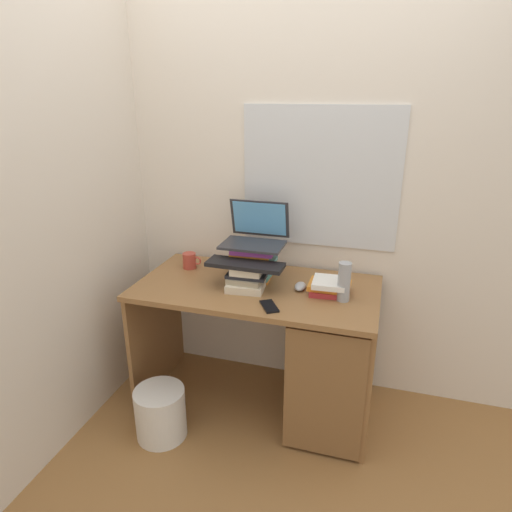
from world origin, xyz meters
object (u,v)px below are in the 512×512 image
object	(u,v)px
desk	(313,353)
computer_mouse	(300,286)
mug	(190,261)
keyboard	(245,265)
book_stack_tall	(253,262)
wastebasket	(161,413)
laptop	(256,234)
water_bottle	(344,282)
book_stack_side	(329,286)
cell_phone	(269,306)
book_stack_keyboard_riser	(247,279)

from	to	relation	value
desk	computer_mouse	xyz separation A→B (m)	(-0.10, 0.05, 0.37)
mug	keyboard	bearing A→B (deg)	-24.59
keyboard	computer_mouse	distance (m)	0.32
book_stack_tall	wastebasket	bearing A→B (deg)	-126.70
mug	wastebasket	bearing A→B (deg)	-85.50
laptop	book_stack_tall	bearing A→B (deg)	-90.41
laptop	wastebasket	size ratio (longest dim) A/B	1.20
water_bottle	computer_mouse	bearing A→B (deg)	163.97
book_stack_side	laptop	xyz separation A→B (m)	(-0.44, 0.13, 0.21)
laptop	cell_phone	world-z (taller)	laptop
book_stack_side	wastebasket	size ratio (longest dim) A/B	0.76
desk	water_bottle	bearing A→B (deg)	-8.40
mug	wastebasket	distance (m)	0.88
book_stack_keyboard_riser	cell_phone	distance (m)	0.26
laptop	mug	xyz separation A→B (m)	(-0.42, -0.00, -0.21)
water_bottle	book_stack_keyboard_riser	bearing A→B (deg)	-179.81
book_stack_tall	keyboard	bearing A→B (deg)	-90.22
desk	book_stack_keyboard_riser	size ratio (longest dim) A/B	6.01
book_stack_side	computer_mouse	xyz separation A→B (m)	(-0.15, 0.01, -0.02)
laptop	computer_mouse	bearing A→B (deg)	-22.54
book_stack_tall	laptop	bearing A→B (deg)	89.59
laptop	mug	bearing A→B (deg)	-179.57
book_stack_tall	cell_phone	xyz separation A→B (m)	(0.18, -0.32, -0.10)
book_stack_tall	laptop	world-z (taller)	laptop
computer_mouse	cell_phone	distance (m)	0.28
book_stack_side	laptop	bearing A→B (deg)	163.93
laptop	water_bottle	distance (m)	0.58
book_stack_tall	wastebasket	distance (m)	0.97
book_stack_tall	mug	size ratio (longest dim) A/B	2.15
computer_mouse	cell_phone	world-z (taller)	computer_mouse
book_stack_tall	cell_phone	world-z (taller)	book_stack_tall
wastebasket	book_stack_side	bearing A→B (deg)	27.88
book_stack_keyboard_riser	water_bottle	distance (m)	0.52
book_stack_tall	computer_mouse	size ratio (longest dim) A/B	2.45
book_stack_keyboard_riser	laptop	distance (m)	0.28
book_stack_tall	book_stack_keyboard_riser	distance (m)	0.14
water_bottle	mug	bearing A→B (deg)	168.91
book_stack_keyboard_riser	keyboard	world-z (taller)	keyboard
book_stack_keyboard_riser	book_stack_side	xyz separation A→B (m)	(0.44, 0.06, -0.02)
computer_mouse	wastebasket	distance (m)	1.03
keyboard	cell_phone	world-z (taller)	keyboard
laptop	desk	bearing A→B (deg)	-23.44
book_stack_keyboard_riser	book_stack_side	bearing A→B (deg)	8.09
book_stack_tall	book_stack_side	size ratio (longest dim) A/B	1.16
keyboard	computer_mouse	bearing A→B (deg)	15.61
computer_mouse	mug	distance (m)	0.72
cell_phone	computer_mouse	bearing A→B (deg)	35.41
cell_phone	water_bottle	bearing A→B (deg)	-3.44
desk	keyboard	xyz separation A→B (m)	(-0.39, -0.03, 0.50)
computer_mouse	cell_phone	xyz separation A→B (m)	(-0.11, -0.25, -0.01)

